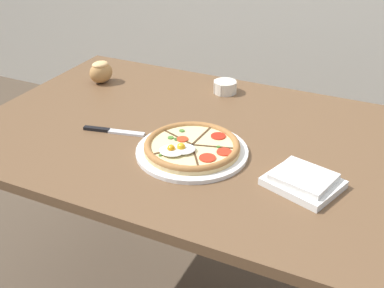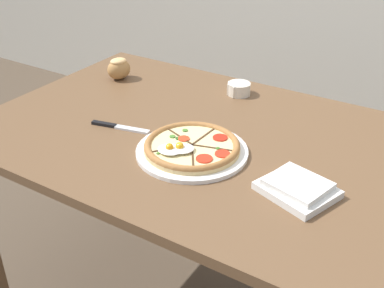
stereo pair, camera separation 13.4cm
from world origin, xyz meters
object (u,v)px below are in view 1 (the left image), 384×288
object	(u,v)px
pizza	(192,148)
ramekin_bowl	(225,87)
dining_table	(193,160)
napkin_folded	(303,181)
knife_main	(113,131)
bread_piece_near	(101,72)

from	to	relation	value
pizza	ramekin_bowl	size ratio (longest dim) A/B	3.63
dining_table	ramekin_bowl	distance (m)	0.34
napkin_folded	dining_table	bearing A→B (deg)	159.18
knife_main	dining_table	bearing A→B (deg)	13.75
ramekin_bowl	pizza	bearing A→B (deg)	-80.11
pizza	ramekin_bowl	xyz separation A→B (m)	(-0.08, 0.44, 0.00)
pizza	knife_main	distance (m)	0.27
dining_table	pizza	size ratio (longest dim) A/B	4.24
ramekin_bowl	knife_main	distance (m)	0.47
pizza	napkin_folded	bearing A→B (deg)	-4.51
ramekin_bowl	bread_piece_near	size ratio (longest dim) A/B	0.80
dining_table	ramekin_bowl	xyz separation A→B (m)	(-0.02, 0.32, 0.12)
ramekin_bowl	knife_main	size ratio (longest dim) A/B	0.45
dining_table	napkin_folded	size ratio (longest dim) A/B	6.41
napkin_folded	knife_main	world-z (taller)	napkin_folded
ramekin_bowl	knife_main	xyz separation A→B (m)	(-0.19, -0.43, -0.02)
dining_table	bread_piece_near	bearing A→B (deg)	156.38
ramekin_bowl	knife_main	bearing A→B (deg)	-114.53
pizza	ramekin_bowl	distance (m)	0.44
ramekin_bowl	napkin_folded	world-z (taller)	ramekin_bowl
bread_piece_near	knife_main	distance (m)	0.41
bread_piece_near	knife_main	world-z (taller)	bread_piece_near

